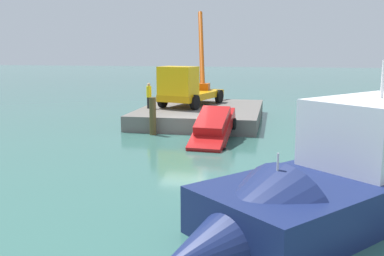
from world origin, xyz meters
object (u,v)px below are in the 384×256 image
crane_truck (187,86)px  moored_yacht (332,200)px  salvaged_car (212,129)px  dock_worker (149,95)px

crane_truck → moored_yacht: bearing=25.0°
crane_truck → moored_yacht: (16.96, 7.90, -1.90)m
crane_truck → salvaged_car: 8.12m
dock_worker → crane_truck: bearing=124.6°
salvaged_car → crane_truck: bearing=-158.7°
moored_yacht → salvaged_car: bearing=-152.3°
dock_worker → moored_yacht: bearing=33.6°
dock_worker → salvaged_car: dock_worker is taller
moored_yacht → crane_truck: bearing=-155.0°
crane_truck → dock_worker: size_ratio=5.78×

